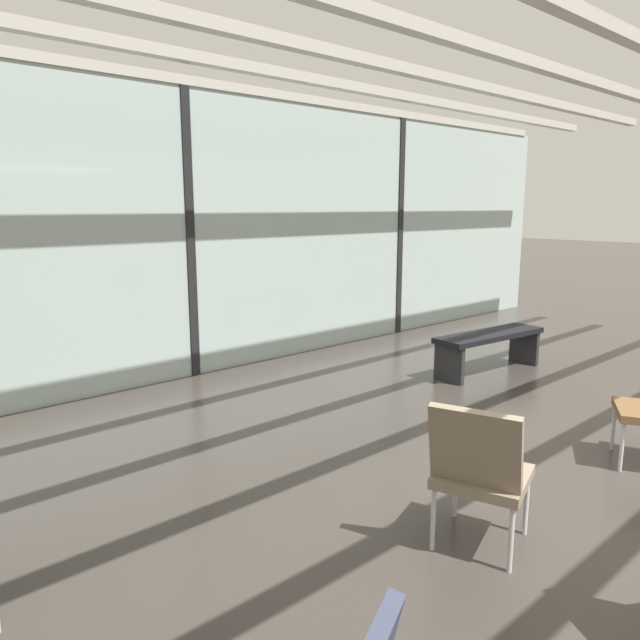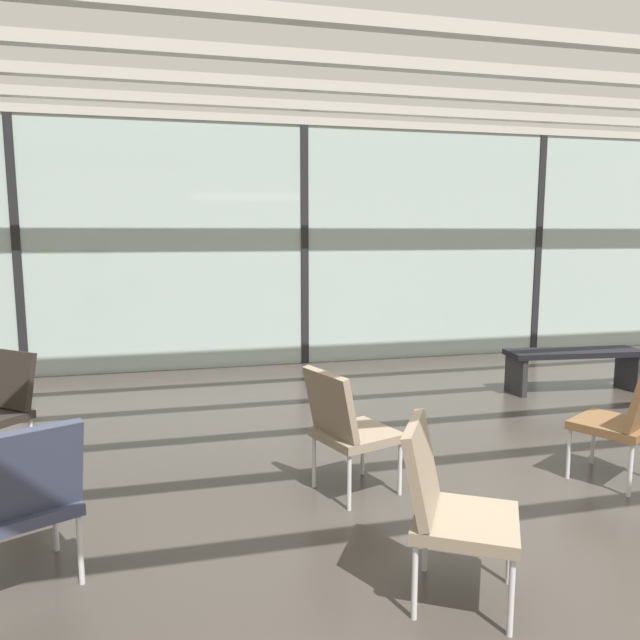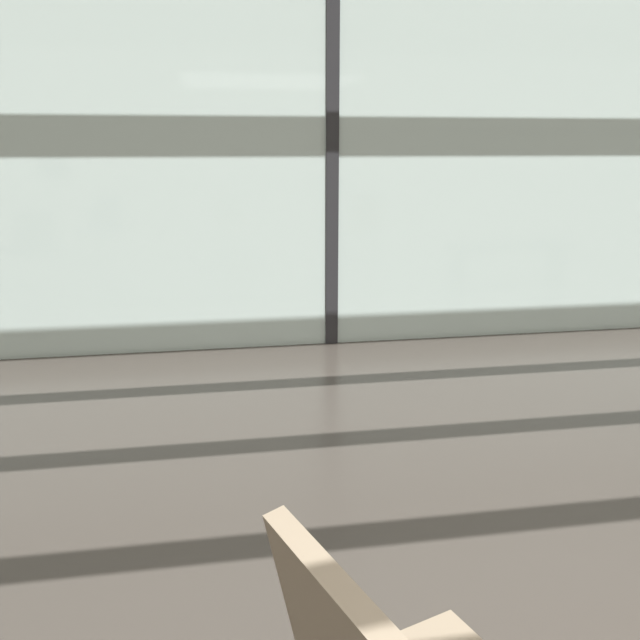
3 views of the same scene
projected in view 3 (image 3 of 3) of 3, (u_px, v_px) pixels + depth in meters
glass_curtain_wall at (331, 150)px, 5.15m from camera, size 14.00×0.08×3.13m
window_mullion_1 at (331, 150)px, 5.15m from camera, size 0.10×0.12×3.13m
parked_airplane at (195, 116)px, 10.10m from camera, size 13.21×4.06×4.06m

